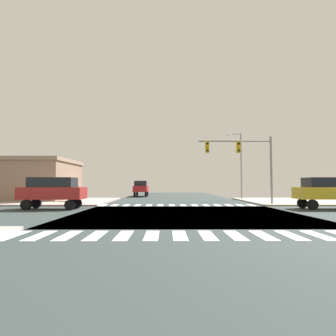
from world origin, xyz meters
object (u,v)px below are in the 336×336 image
Objects in this scene: traffic_signal_mast at (242,154)px; bank_building at (13,180)px; suv_nearside_1 at (53,190)px; suv_farside_2 at (328,190)px; pickup_queued_1 at (141,188)px; street_lamp at (239,160)px.

traffic_signal_mast is 0.44× the size of bank_building.
suv_nearside_1 is 1.00× the size of suv_farside_2.
traffic_signal_mast is at bearing 121.07° from pickup_queued_1.
bank_building is at bearing -178.08° from street_lamp.
pickup_queued_1 reaches higher than suv_nearside_1.
bank_building is at bearing 35.89° from pickup_queued_1.
traffic_signal_mast is at bearing -102.82° from street_lamp.
bank_building is at bearing -141.13° from suv_nearside_1.
traffic_signal_mast is at bearing -17.15° from bank_building.
traffic_signal_mast is 0.83× the size of street_lamp.
street_lamp is 15.71m from pickup_queued_1.
pickup_queued_1 is at bearing 121.07° from traffic_signal_mast.
bank_building is (-24.19, 7.46, -2.15)m from traffic_signal_mast.
suv_nearside_1 is 0.90× the size of pickup_queued_1.
suv_nearside_1 is (-17.05, -12.08, -3.34)m from street_lamp.
suv_nearside_1 is at bearing -51.13° from bank_building.
pickup_queued_1 reaches higher than suv_farside_2.
street_lamp reaches higher than suv_farside_2.
bank_building is at bearing -110.76° from suv_farside_2.
street_lamp is at bearing 77.18° from traffic_signal_mast.
bank_building reaches higher than pickup_queued_1.
pickup_queued_1 is at bearing 143.83° from street_lamp.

